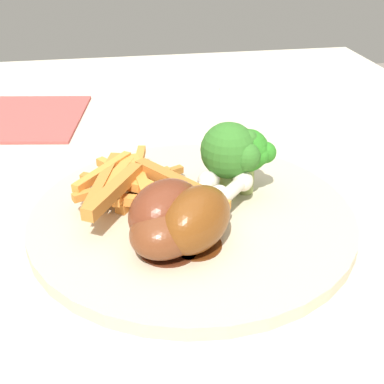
# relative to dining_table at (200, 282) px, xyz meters

# --- Properties ---
(dining_table) EXTENTS (1.12, 0.82, 0.76)m
(dining_table) POSITION_rel_dining_table_xyz_m (0.00, 0.00, 0.00)
(dining_table) COLOR beige
(dining_table) RESTS_ON ground_plane
(dinner_plate) EXTENTS (0.29, 0.29, 0.01)m
(dinner_plate) POSITION_rel_dining_table_xyz_m (0.04, -0.02, 0.12)
(dinner_plate) COLOR beige
(dinner_plate) RESTS_ON dining_table
(broccoli_floret_front) EXTENTS (0.04, 0.05, 0.06)m
(broccoli_floret_front) POSITION_rel_dining_table_xyz_m (0.02, 0.04, 0.16)
(broccoli_floret_front) COLOR #90A255
(broccoli_floret_front) RESTS_ON dinner_plate
(broccoli_floret_middle) EXTENTS (0.05, 0.05, 0.07)m
(broccoli_floret_middle) POSITION_rel_dining_table_xyz_m (0.02, 0.02, 0.17)
(broccoli_floret_middle) COLOR #86AC5C
(broccoli_floret_middle) RESTS_ON dinner_plate
(carrot_fries_pile) EXTENTS (0.14, 0.14, 0.03)m
(carrot_fries_pile) POSITION_rel_dining_table_xyz_m (0.02, -0.07, 0.14)
(carrot_fries_pile) COLOR orange
(carrot_fries_pile) RESTS_ON dinner_plate
(chicken_drumstick_near) EXTENTS (0.10, 0.11, 0.04)m
(chicken_drumstick_near) POSITION_rel_dining_table_xyz_m (0.10, -0.04, 0.14)
(chicken_drumstick_near) COLOR #4D2011
(chicken_drumstick_near) RESTS_ON dinner_plate
(chicken_drumstick_far) EXTENTS (0.10, 0.10, 0.05)m
(chicken_drumstick_far) POSITION_rel_dining_table_xyz_m (0.08, -0.04, 0.15)
(chicken_drumstick_far) COLOR #4B1C10
(chicken_drumstick_far) RESTS_ON dinner_plate
(chicken_drumstick_extra) EXTENTS (0.11, 0.11, 0.05)m
(chicken_drumstick_extra) POSITION_rel_dining_table_xyz_m (0.09, -0.02, 0.15)
(chicken_drumstick_extra) COLOR #51240C
(chicken_drumstick_extra) RESTS_ON dinner_plate
(fork) EXTENTS (0.07, 0.19, 0.00)m
(fork) POSITION_rel_dining_table_xyz_m (-0.35, 0.00, 0.11)
(fork) COLOR silver
(fork) RESTS_ON dining_table
(napkin) EXTENTS (0.19, 0.17, 0.00)m
(napkin) POSITION_rel_dining_table_xyz_m (-0.25, -0.19, 0.11)
(napkin) COLOR #B74C47
(napkin) RESTS_ON dining_table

